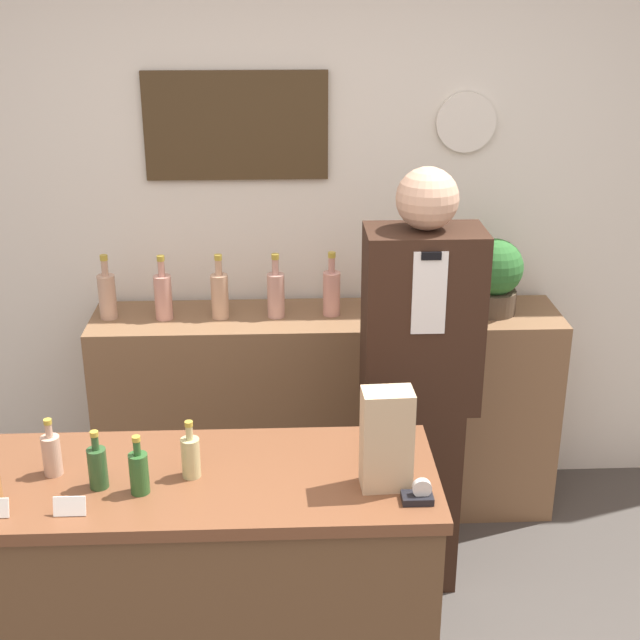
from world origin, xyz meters
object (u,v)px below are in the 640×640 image
potted_plant (494,275)px  paper_bag (387,439)px  shopkeeper (419,390)px  tape_dispenser (419,494)px

potted_plant → paper_bag: potted_plant is taller
shopkeeper → potted_plant: (0.40, 0.55, 0.27)m
shopkeeper → tape_dispenser: 0.88m
potted_plant → paper_bag: bearing=-114.7°
potted_plant → shopkeeper: bearing=-125.6°
shopkeeper → tape_dispenser: (-0.13, -0.86, 0.09)m
tape_dispenser → potted_plant: bearing=69.6°
paper_bag → tape_dispenser: 0.18m
potted_plant → tape_dispenser: bearing=-110.4°
shopkeeper → tape_dispenser: size_ratio=18.98×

